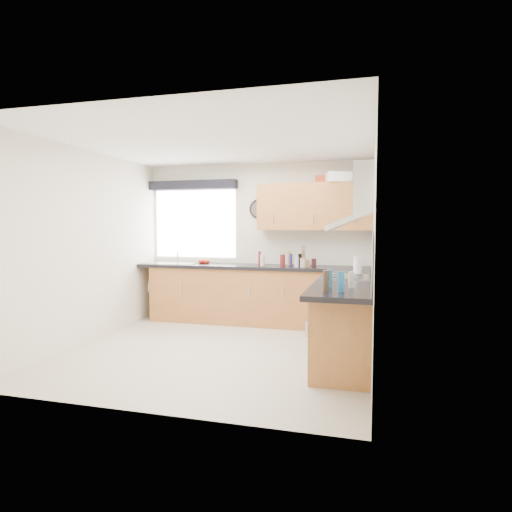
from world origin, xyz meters
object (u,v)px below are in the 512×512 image
(oven, at_px, (346,318))
(extractor_hood, at_px, (356,204))
(upper_cabinets, at_px, (314,207))
(washing_machine, at_px, (204,296))

(oven, bearing_deg, extractor_hood, -0.00)
(upper_cabinets, height_order, washing_machine, upper_cabinets)
(upper_cabinets, bearing_deg, oven, -67.46)
(extractor_hood, bearing_deg, oven, 180.00)
(upper_cabinets, distance_m, washing_machine, 2.23)
(oven, distance_m, upper_cabinets, 1.99)
(upper_cabinets, bearing_deg, extractor_hood, -63.87)
(extractor_hood, relative_size, upper_cabinets, 0.46)
(extractor_hood, xyz_separation_m, upper_cabinets, (-0.65, 1.33, 0.03))
(oven, height_order, washing_machine, oven)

